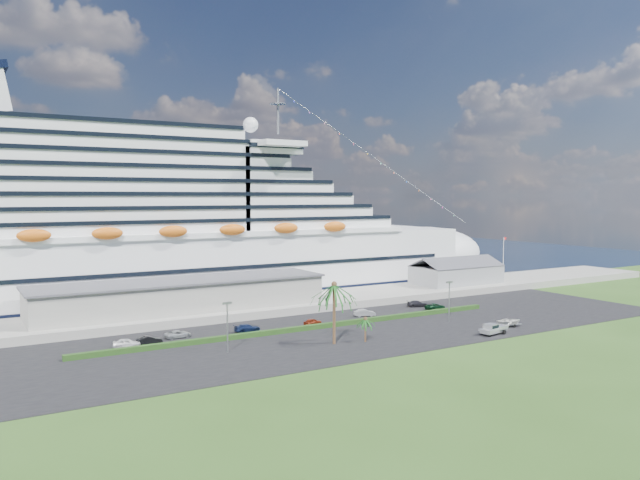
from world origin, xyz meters
TOP-DOWN VIEW (x-y plane):
  - ground at (0.00, 0.00)m, footprint 420.00×420.00m
  - asphalt_lot at (0.00, 11.00)m, footprint 140.00×38.00m
  - wharf at (0.00, 40.00)m, footprint 240.00×20.00m
  - water at (0.00, 130.00)m, footprint 420.00×160.00m
  - cruise_ship at (-21.53, 64.00)m, footprint 191.00×38.00m
  - terminal_building at (-25.00, 40.00)m, footprint 61.00×15.00m
  - port_shed at (52.00, 40.00)m, footprint 24.00×12.31m
  - flagpole at (70.04, 40.00)m, footprint 1.08×0.16m
  - hedge at (-8.00, 16.00)m, footprint 88.00×1.10m
  - lamp_post_left at (-28.00, 8.00)m, footprint 1.60×0.35m
  - lamp_post_right at (20.00, 8.00)m, footprint 1.60×0.35m
  - palm_tall at (-10.00, 4.00)m, footprint 8.82×8.82m
  - palm_short at (-4.50, 2.50)m, footprint 3.53×3.53m
  - parked_car_0 at (-41.34, 19.66)m, footprint 4.83×3.19m
  - parked_car_1 at (-37.47, 20.01)m, footprint 4.35×1.59m
  - parked_car_2 at (-31.65, 22.27)m, footprint 4.98×2.70m
  - parked_car_3 at (-18.84, 20.54)m, footprint 5.08×2.20m
  - parked_car_4 at (-5.33, 19.38)m, footprint 4.14×2.38m
  - parked_car_5 at (8.70, 21.54)m, footprint 4.73×2.92m
  - parked_car_6 at (26.91, 19.99)m, footprint 5.01×2.47m
  - parked_car_7 at (25.72, 24.69)m, footprint 5.30×3.71m
  - pickup_truck at (19.07, -4.85)m, footprint 6.01×3.00m
  - boat_trailer at (26.75, -1.74)m, footprint 6.00×4.42m

SIDE VIEW (x-z plane):
  - ground at x=0.00m, z-range 0.00..0.00m
  - water at x=0.00m, z-range 0.00..0.02m
  - asphalt_lot at x=0.00m, z-range 0.00..0.12m
  - hedge at x=-8.00m, z-range 0.12..1.02m
  - parked_car_2 at x=-31.65m, z-range 0.12..1.44m
  - parked_car_4 at x=-5.33m, z-range 0.12..1.45m
  - parked_car_6 at x=26.91m, z-range 0.12..1.49m
  - parked_car_1 at x=-37.47m, z-range 0.12..1.54m
  - parked_car_7 at x=25.72m, z-range 0.12..1.54m
  - parked_car_3 at x=-18.84m, z-range 0.12..1.58m
  - parked_car_5 at x=8.70m, z-range 0.12..1.59m
  - parked_car_0 at x=-41.34m, z-range 0.12..1.65m
  - wharf at x=0.00m, z-range 0.00..1.80m
  - boat_trailer at x=26.75m, z-range 0.39..2.05m
  - pickup_truck at x=19.07m, z-range 0.22..2.24m
  - palm_short at x=-4.50m, z-range 1.38..5.95m
  - port_shed at x=52.00m, z-range 0.71..8.08m
  - terminal_building at x=-25.00m, z-range 1.86..8.16m
  - lamp_post_left at x=-28.00m, z-range 1.21..9.48m
  - lamp_post_right at x=20.00m, z-range 1.21..9.48m
  - flagpole at x=70.04m, z-range 2.27..14.27m
  - palm_tall at x=-10.00m, z-range 3.64..14.77m
  - cruise_ship at x=-21.53m, z-range -10.31..43.69m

